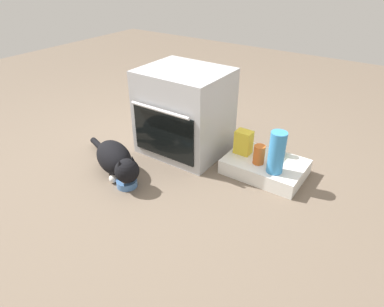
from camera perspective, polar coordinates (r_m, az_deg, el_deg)
The scene contains 9 objects.
ground at distance 2.53m, azimuth -5.91°, elevation -3.34°, with size 8.00×8.00×0.00m, color #6B5B4C.
oven at distance 2.67m, azimuth -1.27°, elevation 6.97°, with size 0.64×0.58×0.67m.
pantry_cabinet at distance 2.55m, azimuth 12.13°, elevation -2.18°, with size 0.56×0.40×0.11m, color white.
food_bowl at distance 2.41m, azimuth -10.87°, elevation -4.78°, with size 0.14×0.14×0.08m.
cat at distance 2.49m, azimuth -12.61°, elevation -1.05°, with size 0.76×0.38×0.24m.
soda_can at distance 2.58m, azimuth 14.73°, elevation 0.94°, with size 0.07×0.07×0.12m, color green.
sauce_jar at distance 2.44m, azimuth 11.17°, elevation -0.18°, with size 0.08×0.08×0.14m, color #D16023.
water_bottle at distance 2.33m, azimuth 14.02°, elevation 0.16°, with size 0.11×0.11×0.30m, color #388CD1.
snack_bag at distance 2.54m, azimuth 8.63°, elevation 1.88°, with size 0.12×0.09×0.18m, color yellow.
Camera 1 is at (1.40, -1.57, 1.41)m, focal length 31.80 mm.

